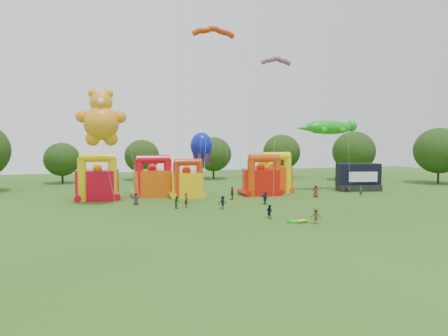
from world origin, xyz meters
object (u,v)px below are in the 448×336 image
object	(u,v)px
stage_trailer	(358,178)
gecko_kite	(327,153)
bouncy_castle_2	(187,182)
spectator_0	(136,199)
teddy_bear_kite	(103,128)
octopus_kite	(206,163)
spectator_4	(232,193)
bouncy_castle_0	(98,182)

from	to	relation	value
stage_trailer	gecko_kite	distance (m)	7.71
bouncy_castle_2	spectator_0	distance (m)	9.88
teddy_bear_kite	octopus_kite	xyz separation A→B (m)	(16.27, 8.05, -5.32)
spectator_0	spectator_4	xyz separation A→B (m)	(14.13, 0.92, 0.14)
bouncy_castle_0	bouncy_castle_2	world-z (taller)	bouncy_castle_0
stage_trailer	spectator_4	distance (m)	24.80
octopus_kite	spectator_4	xyz separation A→B (m)	(2.06, -7.73, -4.17)
teddy_bear_kite	spectator_0	distance (m)	10.52
bouncy_castle_0	teddy_bear_kite	size ratio (longest dim) A/B	0.44
gecko_kite	octopus_kite	bearing A→B (deg)	168.82
stage_trailer	spectator_4	size ratio (longest dim) A/B	3.95
bouncy_castle_0	gecko_kite	distance (m)	37.58
teddy_bear_kite	stage_trailer	bearing A→B (deg)	5.60
stage_trailer	teddy_bear_kite	distance (m)	43.76
spectator_0	octopus_kite	bearing A→B (deg)	27.25
bouncy_castle_2	spectator_0	size ratio (longest dim) A/B	3.57
gecko_kite	octopus_kite	size ratio (longest dim) A/B	1.19
octopus_kite	spectator_4	bearing A→B (deg)	-75.06
bouncy_castle_2	gecko_kite	xyz separation A→B (m)	(24.08, -0.75, 4.35)
spectator_4	teddy_bear_kite	bearing A→B (deg)	-53.95
bouncy_castle_0	octopus_kite	size ratio (longest dim) A/B	0.67
bouncy_castle_2	stage_trailer	xyz separation A→B (m)	(30.45, -0.62, 0.01)
bouncy_castle_2	spectator_0	xyz separation A→B (m)	(-8.13, -5.42, -1.47)
stage_trailer	spectator_0	bearing A→B (deg)	-172.92
gecko_kite	spectator_0	size ratio (longest dim) A/B	7.40
bouncy_castle_2	spectator_4	xyz separation A→B (m)	(6.00, -4.50, -1.33)
bouncy_castle_2	teddy_bear_kite	world-z (taller)	teddy_bear_kite
spectator_0	bouncy_castle_2	bearing A→B (deg)	25.31
bouncy_castle_0	spectator_4	bearing A→B (deg)	-16.07
stage_trailer	octopus_kite	distance (m)	26.95
spectator_4	spectator_0	bearing A→B (deg)	-51.25
teddy_bear_kite	gecko_kite	distance (m)	36.84
teddy_bear_kite	gecko_kite	bearing A→B (deg)	6.38
bouncy_castle_2	teddy_bear_kite	distance (m)	15.56
bouncy_castle_0	stage_trailer	xyz separation A→B (m)	(43.69, -1.66, -0.31)
spectator_4	octopus_kite	bearing A→B (deg)	-130.02
gecko_kite	spectator_0	xyz separation A→B (m)	(-32.21, -4.67, -5.82)
bouncy_castle_0	teddy_bear_kite	xyz separation A→B (m)	(0.90, -5.86, 7.83)
stage_trailer	teddy_bear_kite	world-z (taller)	teddy_bear_kite
bouncy_castle_2	stage_trailer	world-z (taller)	bouncy_castle_2
stage_trailer	gecko_kite	xyz separation A→B (m)	(-6.37, -0.13, 4.34)
octopus_kite	gecko_kite	bearing A→B (deg)	-11.18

